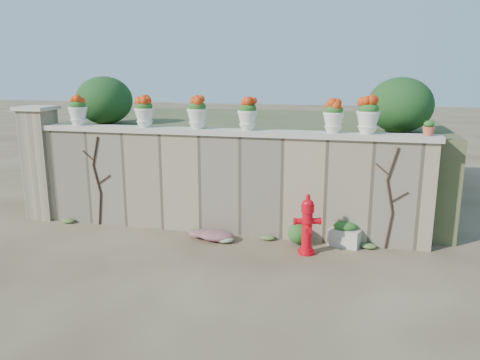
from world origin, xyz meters
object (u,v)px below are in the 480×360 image
(fire_hydrant, at_px, (307,224))
(terracotta_pot, at_px, (429,129))
(planter_box, at_px, (345,235))
(urn_pot_0, at_px, (78,111))

(fire_hydrant, distance_m, terracotta_pot, 2.73)
(fire_hydrant, relative_size, planter_box, 1.74)
(terracotta_pot, bearing_deg, urn_pot_0, 180.00)
(fire_hydrant, distance_m, urn_pot_0, 5.35)
(fire_hydrant, bearing_deg, terracotta_pot, 6.35)
(planter_box, relative_size, terracotta_pot, 2.44)
(urn_pot_0, distance_m, terracotta_pot, 6.95)
(fire_hydrant, height_order, terracotta_pot, terracotta_pot)
(planter_box, bearing_deg, terracotta_pot, 26.94)
(fire_hydrant, xyz_separation_m, urn_pot_0, (-4.95, 0.81, 1.85))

